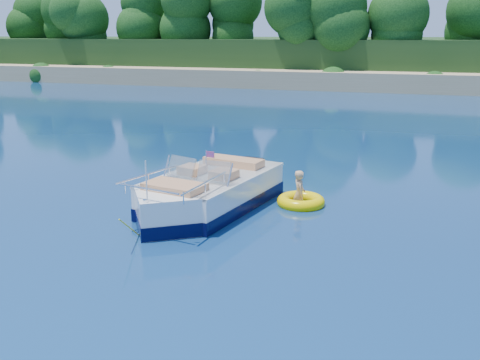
# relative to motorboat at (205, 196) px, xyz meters

# --- Properties ---
(ground) EXTENTS (160.00, 160.00, 0.00)m
(ground) POSITION_rel_motorboat_xyz_m (-0.74, -2.91, -0.40)
(ground) COLOR #091D41
(ground) RESTS_ON ground
(shoreline) EXTENTS (170.00, 59.00, 6.00)m
(shoreline) POSITION_rel_motorboat_xyz_m (-0.74, 60.86, 0.58)
(shoreline) COLOR tan
(shoreline) RESTS_ON ground
(treeline) EXTENTS (150.00, 7.12, 8.19)m
(treeline) POSITION_rel_motorboat_xyz_m (-0.70, 38.10, 5.15)
(treeline) COLOR black
(treeline) RESTS_ON ground
(motorboat) EXTENTS (2.97, 6.11, 2.05)m
(motorboat) POSITION_rel_motorboat_xyz_m (0.00, 0.00, 0.00)
(motorboat) COLOR white
(motorboat) RESTS_ON ground
(tow_tube) EXTENTS (1.52, 1.52, 0.34)m
(tow_tube) POSITION_rel_motorboat_xyz_m (2.29, 1.23, -0.31)
(tow_tube) COLOR #FBD600
(tow_tube) RESTS_ON ground
(boy) EXTENTS (0.59, 0.80, 1.44)m
(boy) POSITION_rel_motorboat_xyz_m (2.24, 1.21, -0.40)
(boy) COLOR tan
(boy) RESTS_ON ground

